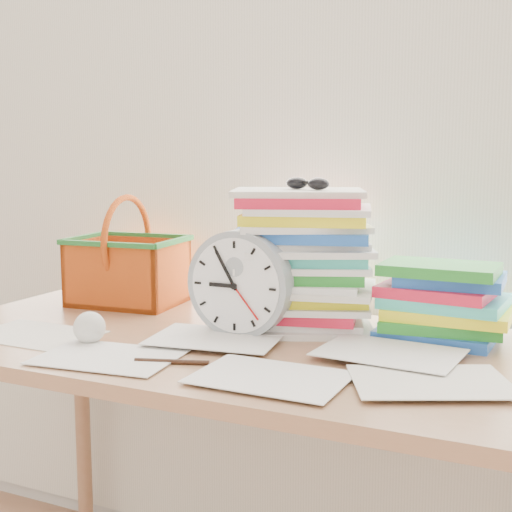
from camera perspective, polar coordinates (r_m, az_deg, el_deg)
The scene contains 10 objects.
curtain at distance 1.82m, azimuth 3.58°, elevation 13.25°, with size 2.40×0.01×2.50m, color white.
desk at distance 1.54m, azimuth -1.90°, elevation -9.41°, with size 1.40×0.70×0.75m.
paper_stack at distance 1.59m, azimuth 3.74°, elevation -0.29°, with size 0.31×0.26×0.31m, color white, non-canonical shape.
clock at distance 1.51m, azimuth -1.29°, elevation -2.25°, with size 0.23×0.23×0.05m, color #919AA1.
sunglasses at distance 1.57m, azimuth 4.14°, elevation 5.81°, with size 0.12×0.10×0.03m, color black, non-canonical shape.
book_stack at distance 1.55m, azimuth 14.83°, elevation -3.51°, with size 0.27×0.21×0.16m, color white, non-canonical shape.
basket at distance 1.88m, azimuth -10.24°, elevation 0.40°, with size 0.28×0.22×0.28m, color #D95715, non-canonical shape.
crumpled_ball at distance 1.52m, azimuth -13.20°, elevation -5.57°, with size 0.07×0.07×0.07m, color white.
pen at distance 1.35m, azimuth -6.76°, elevation -8.39°, with size 0.01×0.01×0.14m, color black.
scattered_papers at distance 1.51m, azimuth -1.92°, elevation -6.49°, with size 1.26×0.42×0.02m, color white, non-canonical shape.
Camera 1 is at (0.66, 0.30, 1.14)m, focal length 50.00 mm.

